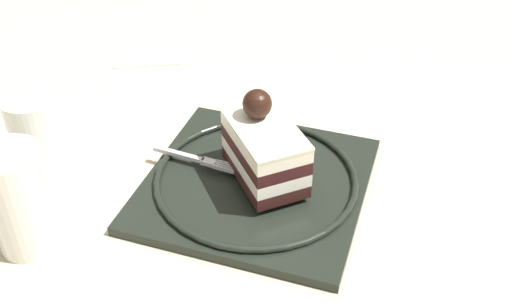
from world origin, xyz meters
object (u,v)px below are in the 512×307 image
dessert_plate (256,182)px  fork (197,159)px  drink_glass_near (37,135)px  folded_napkin (149,56)px  drink_glass_far (22,206)px  cake_slice (264,149)px

dessert_plate → fork: (-0.01, 0.07, 0.01)m
fork → drink_glass_near: bearing=113.2°
drink_glass_near → folded_napkin: drink_glass_near is taller
fork → drink_glass_near: 0.19m
folded_napkin → fork: bearing=-131.6°
dessert_plate → fork: fork is taller
dessert_plate → folded_napkin: dessert_plate is taller
drink_glass_near → drink_glass_far: (-0.10, -0.09, 0.01)m
fork → drink_glass_near: drink_glass_near is taller
cake_slice → fork: bearing=101.2°
drink_glass_far → folded_napkin: (0.37, 0.14, -0.05)m
cake_slice → drink_glass_near: size_ratio=1.36×
cake_slice → drink_glass_near: (-0.09, 0.25, -0.01)m
fork → cake_slice: bearing=-78.8°
dessert_plate → drink_glass_near: size_ratio=3.16×
dessert_plate → folded_napkin: (0.19, 0.29, -0.01)m
dessert_plate → fork: size_ratio=2.67×
fork → drink_glass_near: size_ratio=1.19×
dessert_plate → folded_napkin: size_ratio=2.59×
dessert_plate → fork: bearing=98.5°
dessert_plate → folded_napkin: 0.35m
drink_glass_far → cake_slice: bearing=-40.7°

